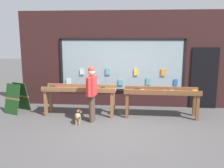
{
  "coord_description": "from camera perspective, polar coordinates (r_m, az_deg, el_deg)",
  "views": [
    {
      "loc": [
        0.4,
        -6.39,
        2.48
      ],
      "look_at": [
        -0.24,
        0.96,
        1.05
      ],
      "focal_mm": 40.0,
      "sensor_mm": 36.0,
      "label": 1
    }
  ],
  "objects": [
    {
      "name": "sandwich_board_sign",
      "position": [
        8.8,
        -20.9,
        -2.89
      ],
      "size": [
        0.76,
        0.79,
        0.95
      ],
      "rotation": [
        0.0,
        0.0,
        -0.38
      ],
      "color": "#193F19",
      "rests_on": "ground_plane"
    },
    {
      "name": "small_dog",
      "position": [
        7.29,
        -7.72,
        -6.99
      ],
      "size": [
        0.2,
        0.55,
        0.36
      ],
      "rotation": [
        0.0,
        0.0,
        1.63
      ],
      "color": "#99724C",
      "rests_on": "ground_plane"
    },
    {
      "name": "shopfront_facade",
      "position": [
        8.82,
        2.6,
        5.53
      ],
      "size": [
        7.29,
        0.29,
        3.33
      ],
      "color": "#331919",
      "rests_on": "ground_plane"
    },
    {
      "name": "display_table_right",
      "position": [
        7.8,
        11.25,
        -2.32
      ],
      "size": [
        2.3,
        0.65,
        0.9
      ],
      "color": "brown",
      "rests_on": "ground_plane"
    },
    {
      "name": "person_browsing",
      "position": [
        7.22,
        -4.65,
        -1.34
      ],
      "size": [
        0.27,
        0.65,
        1.63
      ],
      "rotation": [
        0.0,
        0.0,
        1.46
      ],
      "color": "#4C382D",
      "rests_on": "ground_plane"
    },
    {
      "name": "display_table_left",
      "position": [
        7.92,
        -7.38,
        -1.77
      ],
      "size": [
        2.3,
        0.67,
        0.94
      ],
      "color": "brown",
      "rests_on": "ground_plane"
    },
    {
      "name": "ground_plane",
      "position": [
        6.86,
        1.29,
        -10.24
      ],
      "size": [
        40.0,
        40.0,
        0.0
      ],
      "primitive_type": "plane",
      "color": "#474444"
    }
  ]
}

